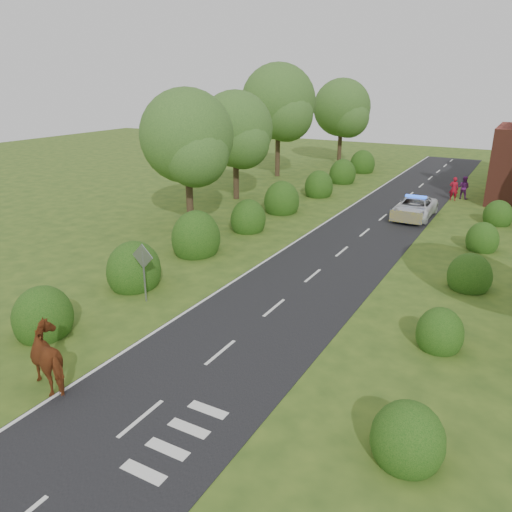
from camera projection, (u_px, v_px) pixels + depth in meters
The scene contains 14 objects.
ground at pixel (220, 353), 16.97m from camera, with size 120.00×120.00×0.00m, color #314E1A.
road at pixel (359, 237), 29.30m from camera, with size 6.00×70.00×0.02m, color black.
road_markings at pixel (321, 242), 28.33m from camera, with size 4.96×70.00×0.01m.
hedgerow_left at pixel (235, 224), 29.32m from camera, with size 2.75×50.41×3.00m.
hedgerow_right at pixel (473, 268), 22.98m from camera, with size 2.10×45.78×2.10m.
tree_left_a at pixel (189, 141), 29.39m from camera, with size 5.74×5.60×8.38m.
tree_left_b at pixel (237, 132), 36.76m from camera, with size 5.74×5.60×8.07m.
tree_left_c at pixel (280, 105), 45.12m from camera, with size 6.97×6.80×10.22m.
tree_left_d at pixel (344, 110), 52.54m from camera, with size 6.15×6.00×8.89m.
road_sign at pixel (143, 264), 20.35m from camera, with size 1.06×0.08×2.53m.
cow at pixel (54, 361), 15.01m from camera, with size 1.18×2.22×1.58m, color brown.
police_van at pixel (415, 208), 33.17m from camera, with size 2.28×4.96×1.51m.
pedestrian_red at pixel (454, 189), 37.83m from camera, with size 0.65×0.43×1.79m, color #A60E22.
pedestrian_purple at pixel (464, 188), 38.33m from camera, with size 0.86×0.67×1.76m, color #501756.
Camera 1 is at (8.29, -12.40, 8.82)m, focal length 35.00 mm.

